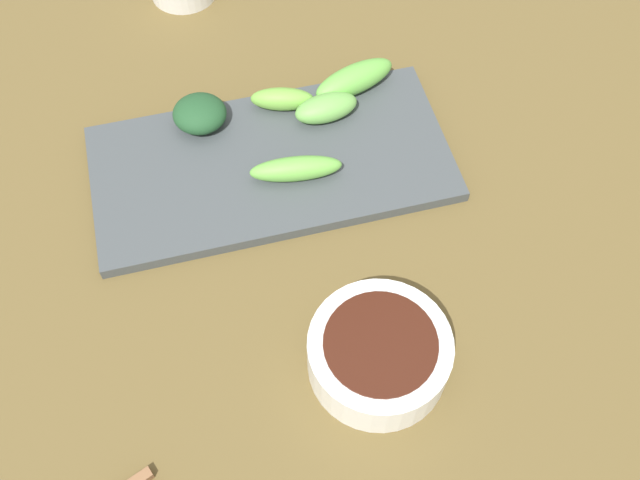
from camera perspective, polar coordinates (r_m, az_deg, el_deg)
The scene contains 8 objects.
tabletop at distance 0.65m, azimuth 0.62°, elevation -2.35°, with size 2.10×2.10×0.02m, color brown.
sauce_bowl at distance 0.58m, azimuth 4.69°, elevation -8.91°, with size 0.11×0.11×0.04m.
serving_plate at distance 0.69m, azimuth -3.87°, elevation 6.06°, with size 0.17×0.34×0.01m, color #444A4C.
broccoli_stalk_0 at distance 0.67m, azimuth -1.92°, elevation 5.66°, with size 0.02×0.09×0.02m, color #6CB947.
broccoli_stalk_1 at distance 0.74m, azimuth 2.74°, elevation 12.61°, with size 0.03×0.09×0.03m, color #69B948.
broccoli_stalk_2 at distance 0.71m, azimuth 0.49°, elevation 10.42°, with size 0.03×0.06×0.03m, color #70B451.
broccoli_stalk_3 at distance 0.72m, azimuth -3.07°, elevation 11.08°, with size 0.02×0.06×0.02m, color #74B643.
broccoli_leafy_4 at distance 0.71m, azimuth -9.51°, elevation 9.85°, with size 0.05×0.05×0.03m, color #224E29.
Camera 1 is at (-0.31, 0.08, 0.57)m, focal length 40.40 mm.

